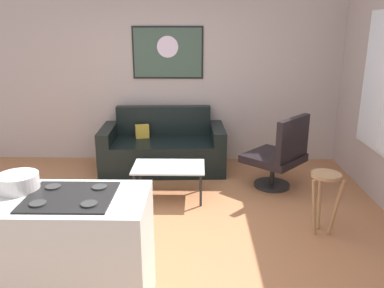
{
  "coord_description": "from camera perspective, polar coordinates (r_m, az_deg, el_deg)",
  "views": [
    {
      "loc": [
        0.43,
        -3.59,
        2.07
      ],
      "look_at": [
        0.35,
        0.9,
        0.7
      ],
      "focal_mm": 36.42,
      "sensor_mm": 36.0,
      "label": 1
    }
  ],
  "objects": [
    {
      "name": "ground",
      "position": [
        4.18,
        -5.2,
        -13.13
      ],
      "size": [
        6.4,
        6.4,
        0.04
      ],
      "primitive_type": "cube",
      "color": "#A56841"
    },
    {
      "name": "back_wall",
      "position": [
        6.07,
        -3.14,
        10.58
      ],
      "size": [
        6.4,
        0.05,
        2.8
      ],
      "primitive_type": "cube",
      "color": "#AF9F98",
      "rests_on": "ground"
    },
    {
      "name": "couch",
      "position": [
        5.81,
        -4.24,
        -0.79
      ],
      "size": [
        1.83,
        0.94,
        0.9
      ],
      "color": "black",
      "rests_on": "ground"
    },
    {
      "name": "coffee_table",
      "position": [
        4.8,
        -3.42,
        -3.66
      ],
      "size": [
        0.88,
        0.55,
        0.42
      ],
      "color": "silver",
      "rests_on": "ground"
    },
    {
      "name": "armchair",
      "position": [
        5.17,
        12.71,
        -1.53
      ],
      "size": [
        0.94,
        0.94,
        0.99
      ],
      "color": "black",
      "rests_on": "ground"
    },
    {
      "name": "bar_stool",
      "position": [
        4.17,
        18.87,
        -6.19
      ],
      "size": [
        0.34,
        0.34,
        0.66
      ],
      "color": "#A1764D",
      "rests_on": "ground"
    },
    {
      "name": "kitchen_counter",
      "position": [
        3.17,
        -21.93,
        -14.81
      ],
      "size": [
        1.67,
        0.65,
        0.95
      ],
      "color": "silver",
      "rests_on": "ground"
    },
    {
      "name": "mixing_bowl",
      "position": [
        3.09,
        -24.09,
        -5.17
      ],
      "size": [
        0.29,
        0.29,
        0.12
      ],
      "color": "silver",
      "rests_on": "kitchen_counter"
    },
    {
      "name": "wall_painting",
      "position": [
        6.01,
        -3.57,
        13.22
      ],
      "size": [
        1.06,
        0.03,
        0.77
      ],
      "color": "black"
    }
  ]
}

